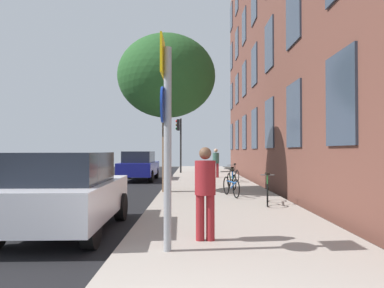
% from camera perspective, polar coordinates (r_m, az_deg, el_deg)
% --- Properties ---
extents(ground_plane, '(41.80, 41.80, 0.00)m').
position_cam_1_polar(ground_plane, '(17.47, -8.79, -6.53)').
color(ground_plane, '#332D28').
extents(road_asphalt, '(7.00, 38.00, 0.01)m').
position_cam_1_polar(road_asphalt, '(17.91, -15.49, -6.36)').
color(road_asphalt, black).
rests_on(road_asphalt, ground).
extents(sidewalk, '(4.20, 38.00, 0.12)m').
position_cam_1_polar(sidewalk, '(17.29, 2.82, -6.40)').
color(sidewalk, '#9E9389').
rests_on(sidewalk, ground).
extents(building_facade, '(0.56, 27.00, 14.06)m').
position_cam_1_polar(building_facade, '(17.89, 11.57, 16.47)').
color(building_facade, brown).
rests_on(building_facade, ground).
extents(sign_post, '(0.16, 0.60, 3.31)m').
position_cam_1_polar(sign_post, '(5.59, -4.30, 2.68)').
color(sign_post, gray).
rests_on(sign_post, sidewalk).
extents(traffic_light, '(0.43, 0.24, 3.82)m').
position_cam_1_polar(traffic_light, '(25.36, -2.17, 1.33)').
color(traffic_light, black).
rests_on(traffic_light, sidewalk).
extents(tree_near, '(3.69, 3.69, 5.94)m').
position_cam_1_polar(tree_near, '(13.92, -4.19, 10.55)').
color(tree_near, brown).
rests_on(tree_near, sidewalk).
extents(bicycle_0, '(0.52, 1.67, 0.91)m').
position_cam_1_polar(bicycle_0, '(10.77, 11.71, -7.39)').
color(bicycle_0, black).
rests_on(bicycle_0, sidewalk).
extents(bicycle_1, '(0.52, 1.62, 0.92)m').
position_cam_1_polar(bicycle_1, '(12.35, 6.06, -6.58)').
color(bicycle_1, black).
rests_on(bicycle_1, sidewalk).
extents(bicycle_2, '(0.42, 1.60, 0.89)m').
position_cam_1_polar(bicycle_2, '(14.91, 6.13, -5.69)').
color(bicycle_2, black).
rests_on(bicycle_2, sidewalk).
extents(bicycle_3, '(0.46, 1.62, 0.91)m').
position_cam_1_polar(bicycle_3, '(18.43, 6.53, -4.78)').
color(bicycle_3, black).
rests_on(bicycle_3, sidewalk).
extents(pedestrian_0, '(0.41, 0.41, 1.61)m').
position_cam_1_polar(pedestrian_0, '(6.25, 1.95, -6.82)').
color(pedestrian_0, maroon).
rests_on(pedestrian_0, sidewalk).
extents(pedestrian_1, '(0.52, 0.52, 1.67)m').
position_cam_1_polar(pedestrian_1, '(20.91, 3.64, -2.70)').
color(pedestrian_1, maroon).
rests_on(pedestrian_1, sidewalk).
extents(car_0, '(1.93, 4.02, 1.62)m').
position_cam_1_polar(car_0, '(7.75, -19.28, -7.12)').
color(car_0, silver).
rests_on(car_0, road_asphalt).
extents(car_1, '(1.83, 4.40, 1.62)m').
position_cam_1_polar(car_1, '(20.25, -8.49, -3.39)').
color(car_1, navy).
rests_on(car_1, road_asphalt).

